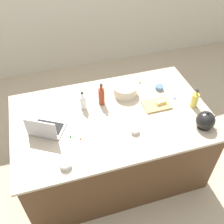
{
  "coord_description": "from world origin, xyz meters",
  "views": [
    {
      "loc": [
        -0.54,
        -1.8,
        2.76
      ],
      "look_at": [
        0.0,
        0.0,
        0.95
      ],
      "focal_mm": 41.99,
      "sensor_mm": 36.0,
      "label": 1
    }
  ],
  "objects_px": {
    "kettle": "(206,121)",
    "ramekin_wide": "(159,88)",
    "laptop": "(46,129)",
    "ramekin_medium": "(65,164)",
    "bottle_vinegar": "(83,102)",
    "cutting_board": "(157,105)",
    "bottle_soy": "(102,96)",
    "bottle_oil": "(195,100)",
    "mixing_bowl_large": "(125,90)",
    "butter_stick_left": "(161,102)",
    "ramekin_small": "(135,131)"
  },
  "relations": [
    {
      "from": "bottle_vinegar",
      "to": "kettle",
      "type": "xyz_separation_m",
      "value": [
        1.06,
        -0.59,
        -0.0
      ]
    },
    {
      "from": "ramekin_small",
      "to": "ramekin_medium",
      "type": "xyz_separation_m",
      "value": [
        -0.69,
        -0.19,
        0.0
      ]
    },
    {
      "from": "cutting_board",
      "to": "bottle_soy",
      "type": "bearing_deg",
      "value": 159.86
    },
    {
      "from": "kettle",
      "to": "ramekin_wide",
      "type": "relative_size",
      "value": 2.45
    },
    {
      "from": "mixing_bowl_large",
      "to": "bottle_oil",
      "type": "height_order",
      "value": "bottle_oil"
    },
    {
      "from": "cutting_board",
      "to": "butter_stick_left",
      "type": "xyz_separation_m",
      "value": [
        0.05,
        0.0,
        0.03
      ]
    },
    {
      "from": "bottle_oil",
      "to": "butter_stick_left",
      "type": "height_order",
      "value": "bottle_oil"
    },
    {
      "from": "ramekin_wide",
      "to": "ramekin_medium",
      "type": "bearing_deg",
      "value": -148.69
    },
    {
      "from": "ramekin_medium",
      "to": "butter_stick_left",
      "type": "bearing_deg",
      "value": 23.47
    },
    {
      "from": "bottle_vinegar",
      "to": "cutting_board",
      "type": "height_order",
      "value": "bottle_vinegar"
    },
    {
      "from": "ramekin_small",
      "to": "kettle",
      "type": "bearing_deg",
      "value": -10.29
    },
    {
      "from": "bottle_vinegar",
      "to": "mixing_bowl_large",
      "type": "bearing_deg",
      "value": 10.37
    },
    {
      "from": "mixing_bowl_large",
      "to": "butter_stick_left",
      "type": "height_order",
      "value": "mixing_bowl_large"
    },
    {
      "from": "bottle_soy",
      "to": "ramekin_medium",
      "type": "relative_size",
      "value": 2.48
    },
    {
      "from": "laptop",
      "to": "kettle",
      "type": "bearing_deg",
      "value": -13.94
    },
    {
      "from": "kettle",
      "to": "ramekin_medium",
      "type": "bearing_deg",
      "value": -177.05
    },
    {
      "from": "kettle",
      "to": "ramekin_medium",
      "type": "relative_size",
      "value": 2.07
    },
    {
      "from": "ramekin_medium",
      "to": "bottle_oil",
      "type": "bearing_deg",
      "value": 14.31
    },
    {
      "from": "laptop",
      "to": "kettle",
      "type": "height_order",
      "value": "laptop"
    },
    {
      "from": "laptop",
      "to": "kettle",
      "type": "xyz_separation_m",
      "value": [
        1.47,
        -0.36,
        0.03
      ]
    },
    {
      "from": "cutting_board",
      "to": "ramekin_medium",
      "type": "relative_size",
      "value": 2.7
    },
    {
      "from": "ramekin_small",
      "to": "ramekin_medium",
      "type": "relative_size",
      "value": 0.81
    },
    {
      "from": "ramekin_wide",
      "to": "kettle",
      "type": "bearing_deg",
      "value": -74.65
    },
    {
      "from": "butter_stick_left",
      "to": "cutting_board",
      "type": "bearing_deg",
      "value": 180.0
    },
    {
      "from": "butter_stick_left",
      "to": "laptop",
      "type": "bearing_deg",
      "value": -178.19
    },
    {
      "from": "laptop",
      "to": "ramekin_small",
      "type": "relative_size",
      "value": 4.54
    },
    {
      "from": "bottle_vinegar",
      "to": "kettle",
      "type": "bearing_deg",
      "value": -29.21
    },
    {
      "from": "mixing_bowl_large",
      "to": "bottle_vinegar",
      "type": "height_order",
      "value": "bottle_vinegar"
    },
    {
      "from": "mixing_bowl_large",
      "to": "bottle_oil",
      "type": "xyz_separation_m",
      "value": [
        0.62,
        -0.39,
        0.02
      ]
    },
    {
      "from": "bottle_oil",
      "to": "kettle",
      "type": "bearing_deg",
      "value": -99.42
    },
    {
      "from": "mixing_bowl_large",
      "to": "kettle",
      "type": "xyz_separation_m",
      "value": [
        0.57,
        -0.68,
        0.02
      ]
    },
    {
      "from": "bottle_vinegar",
      "to": "laptop",
      "type": "bearing_deg",
      "value": -150.93
    },
    {
      "from": "mixing_bowl_large",
      "to": "bottle_vinegar",
      "type": "xyz_separation_m",
      "value": [
        -0.48,
        -0.09,
        0.02
      ]
    },
    {
      "from": "laptop",
      "to": "ramekin_medium",
      "type": "distance_m",
      "value": 0.45
    },
    {
      "from": "bottle_vinegar",
      "to": "butter_stick_left",
      "type": "distance_m",
      "value": 0.81
    },
    {
      "from": "ramekin_small",
      "to": "ramekin_wide",
      "type": "height_order",
      "value": "ramekin_wide"
    },
    {
      "from": "cutting_board",
      "to": "butter_stick_left",
      "type": "bearing_deg",
      "value": 0.0
    },
    {
      "from": "bottle_soy",
      "to": "mixing_bowl_large",
      "type": "bearing_deg",
      "value": 15.57
    },
    {
      "from": "laptop",
      "to": "bottle_soy",
      "type": "xyz_separation_m",
      "value": [
        0.61,
        0.24,
        0.06
      ]
    },
    {
      "from": "bottle_soy",
      "to": "laptop",
      "type": "bearing_deg",
      "value": -158.75
    },
    {
      "from": "bottle_soy",
      "to": "ramekin_small",
      "type": "bearing_deg",
      "value": -68.01
    },
    {
      "from": "bottle_oil",
      "to": "butter_stick_left",
      "type": "xyz_separation_m",
      "value": [
        -0.32,
        0.11,
        -0.05
      ]
    },
    {
      "from": "cutting_board",
      "to": "bottle_vinegar",
      "type": "bearing_deg",
      "value": 165.64
    },
    {
      "from": "bottle_soy",
      "to": "butter_stick_left",
      "type": "xyz_separation_m",
      "value": [
        0.59,
        -0.2,
        -0.07
      ]
    },
    {
      "from": "laptop",
      "to": "kettle",
      "type": "distance_m",
      "value": 1.51
    },
    {
      "from": "bottle_vinegar",
      "to": "ramekin_small",
      "type": "relative_size",
      "value": 2.5
    },
    {
      "from": "laptop",
      "to": "bottle_oil",
      "type": "height_order",
      "value": "laptop"
    },
    {
      "from": "ramekin_small",
      "to": "bottle_soy",
      "type": "bearing_deg",
      "value": 111.99
    },
    {
      "from": "laptop",
      "to": "ramekin_small",
      "type": "height_order",
      "value": "laptop"
    },
    {
      "from": "bottle_soy",
      "to": "ramekin_medium",
      "type": "bearing_deg",
      "value": -126.61
    }
  ]
}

